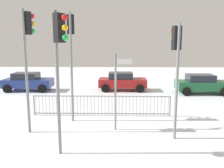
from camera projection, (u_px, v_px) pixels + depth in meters
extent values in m
plane|color=white|center=(97.00, 138.00, 9.46)|extent=(60.00, 60.00, 0.00)
cylinder|color=slate|center=(26.00, 73.00, 9.66)|extent=(0.11, 0.11, 5.09)
cube|color=black|center=(27.00, 23.00, 9.46)|extent=(0.39, 0.36, 0.90)
sphere|color=red|center=(32.00, 16.00, 9.61)|extent=(0.20, 0.20, 0.20)
sphere|color=orange|center=(32.00, 24.00, 9.66)|extent=(0.20, 0.20, 0.20)
sphere|color=green|center=(33.00, 31.00, 9.71)|extent=(0.20, 0.20, 0.20)
cylinder|color=slate|center=(58.00, 85.00, 7.72)|extent=(0.11, 0.11, 4.75)
cube|color=black|center=(59.00, 28.00, 7.32)|extent=(0.36, 0.39, 0.90)
sphere|color=red|center=(65.00, 18.00, 7.13)|extent=(0.20, 0.20, 0.20)
sphere|color=orange|center=(65.00, 28.00, 7.18)|extent=(0.20, 0.20, 0.20)
sphere|color=green|center=(65.00, 38.00, 7.23)|extent=(0.20, 0.20, 0.20)
cylinder|color=slate|center=(177.00, 83.00, 9.04)|extent=(0.11, 0.11, 4.48)
cube|color=black|center=(177.00, 38.00, 8.92)|extent=(0.37, 0.30, 0.90)
sphere|color=red|center=(173.00, 30.00, 9.10)|extent=(0.20, 0.20, 0.20)
sphere|color=orange|center=(173.00, 38.00, 9.15)|extent=(0.20, 0.20, 0.20)
sphere|color=green|center=(173.00, 46.00, 9.20)|extent=(0.20, 0.20, 0.20)
cylinder|color=slate|center=(71.00, 68.00, 11.16)|extent=(0.11, 0.11, 5.17)
cube|color=black|center=(71.00, 24.00, 10.99)|extent=(0.34, 0.25, 0.90)
sphere|color=red|center=(71.00, 18.00, 11.18)|extent=(0.20, 0.20, 0.20)
sphere|color=orange|center=(71.00, 25.00, 11.23)|extent=(0.20, 0.20, 0.20)
sphere|color=green|center=(71.00, 31.00, 11.28)|extent=(0.20, 0.20, 0.20)
cylinder|color=slate|center=(115.00, 92.00, 10.12)|extent=(0.09, 0.09, 3.33)
cube|color=white|center=(124.00, 62.00, 10.00)|extent=(0.68, 0.23, 0.22)
cube|color=slate|center=(101.00, 96.00, 12.22)|extent=(7.10, 0.06, 0.04)
cube|color=slate|center=(102.00, 114.00, 12.37)|extent=(7.10, 0.06, 0.04)
cylinder|color=slate|center=(36.00, 106.00, 12.39)|extent=(0.02, 0.02, 1.05)
cylinder|color=slate|center=(39.00, 106.00, 12.39)|extent=(0.02, 0.02, 1.05)
cylinder|color=slate|center=(43.00, 106.00, 12.38)|extent=(0.02, 0.02, 1.05)
cylinder|color=slate|center=(46.00, 106.00, 12.38)|extent=(0.02, 0.02, 1.05)
cylinder|color=slate|center=(50.00, 106.00, 12.37)|extent=(0.02, 0.02, 1.05)
cylinder|color=slate|center=(53.00, 106.00, 12.37)|extent=(0.02, 0.02, 1.05)
cylinder|color=slate|center=(57.00, 106.00, 12.37)|extent=(0.02, 0.02, 1.05)
cylinder|color=slate|center=(60.00, 106.00, 12.36)|extent=(0.02, 0.02, 1.05)
cylinder|color=slate|center=(63.00, 106.00, 12.36)|extent=(0.02, 0.02, 1.05)
cylinder|color=slate|center=(67.00, 106.00, 12.35)|extent=(0.02, 0.02, 1.05)
cylinder|color=slate|center=(70.00, 106.00, 12.35)|extent=(0.02, 0.02, 1.05)
cylinder|color=slate|center=(74.00, 106.00, 12.34)|extent=(0.02, 0.02, 1.05)
cylinder|color=slate|center=(77.00, 106.00, 12.34)|extent=(0.02, 0.02, 1.05)
cylinder|color=slate|center=(81.00, 106.00, 12.33)|extent=(0.02, 0.02, 1.05)
cylinder|color=slate|center=(84.00, 106.00, 12.33)|extent=(0.02, 0.02, 1.05)
cylinder|color=slate|center=(88.00, 106.00, 12.32)|extent=(0.02, 0.02, 1.05)
cylinder|color=slate|center=(91.00, 106.00, 12.32)|extent=(0.02, 0.02, 1.05)
cylinder|color=slate|center=(95.00, 106.00, 12.32)|extent=(0.02, 0.02, 1.05)
cylinder|color=slate|center=(98.00, 106.00, 12.31)|extent=(0.02, 0.02, 1.05)
cylinder|color=slate|center=(102.00, 106.00, 12.31)|extent=(0.02, 0.02, 1.05)
cylinder|color=slate|center=(105.00, 106.00, 12.30)|extent=(0.02, 0.02, 1.05)
cylinder|color=slate|center=(109.00, 106.00, 12.30)|extent=(0.02, 0.02, 1.05)
cylinder|color=slate|center=(112.00, 106.00, 12.29)|extent=(0.02, 0.02, 1.05)
cylinder|color=slate|center=(116.00, 106.00, 12.29)|extent=(0.02, 0.02, 1.05)
cylinder|color=slate|center=(119.00, 106.00, 12.28)|extent=(0.02, 0.02, 1.05)
cylinder|color=slate|center=(123.00, 106.00, 12.28)|extent=(0.02, 0.02, 1.05)
cylinder|color=slate|center=(126.00, 106.00, 12.27)|extent=(0.02, 0.02, 1.05)
cylinder|color=slate|center=(130.00, 106.00, 12.27)|extent=(0.02, 0.02, 1.05)
cylinder|color=slate|center=(133.00, 106.00, 12.27)|extent=(0.02, 0.02, 1.05)
cylinder|color=slate|center=(137.00, 106.00, 12.26)|extent=(0.02, 0.02, 1.05)
cylinder|color=slate|center=(140.00, 106.00, 12.26)|extent=(0.02, 0.02, 1.05)
cylinder|color=slate|center=(144.00, 106.00, 12.25)|extent=(0.02, 0.02, 1.05)
cylinder|color=slate|center=(147.00, 106.00, 12.25)|extent=(0.02, 0.02, 1.05)
cylinder|color=slate|center=(151.00, 106.00, 12.24)|extent=(0.02, 0.02, 1.05)
cylinder|color=slate|center=(154.00, 106.00, 12.24)|extent=(0.02, 0.02, 1.05)
cylinder|color=slate|center=(158.00, 106.00, 12.23)|extent=(0.02, 0.02, 1.05)
cylinder|color=slate|center=(161.00, 106.00, 12.23)|extent=(0.02, 0.02, 1.05)
cylinder|color=slate|center=(165.00, 106.00, 12.22)|extent=(0.02, 0.02, 1.05)
cylinder|color=slate|center=(168.00, 106.00, 12.22)|extent=(0.02, 0.02, 1.05)
cylinder|color=slate|center=(34.00, 106.00, 12.39)|extent=(0.06, 0.06, 1.05)
cylinder|color=slate|center=(170.00, 106.00, 12.22)|extent=(0.06, 0.06, 1.05)
cube|color=#195933|center=(202.00, 85.00, 17.85)|extent=(3.83, 1.78, 0.65)
cube|color=#1E232D|center=(200.00, 78.00, 17.76)|extent=(1.93, 1.54, 0.55)
cylinder|color=black|center=(215.00, 88.00, 18.68)|extent=(0.64, 0.23, 0.64)
cylinder|color=black|center=(224.00, 92.00, 17.01)|extent=(0.64, 0.23, 0.64)
cylinder|color=black|center=(181.00, 87.00, 18.80)|extent=(0.64, 0.23, 0.64)
cylinder|color=black|center=(187.00, 92.00, 17.12)|extent=(0.64, 0.23, 0.64)
cube|color=navy|center=(28.00, 83.00, 19.00)|extent=(3.84, 1.80, 0.65)
cube|color=#1E232D|center=(26.00, 76.00, 18.91)|extent=(1.94, 1.55, 0.55)
cylinder|color=black|center=(48.00, 85.00, 19.90)|extent=(0.65, 0.24, 0.64)
cylinder|color=black|center=(42.00, 89.00, 18.22)|extent=(0.65, 0.24, 0.64)
cylinder|color=black|center=(16.00, 85.00, 19.89)|extent=(0.65, 0.24, 0.64)
cylinder|color=black|center=(7.00, 89.00, 18.21)|extent=(0.65, 0.24, 0.64)
cube|color=maroon|center=(123.00, 83.00, 19.14)|extent=(3.82, 1.75, 0.65)
cube|color=#1E232D|center=(121.00, 76.00, 19.06)|extent=(1.92, 1.52, 0.55)
cylinder|color=black|center=(138.00, 85.00, 19.99)|extent=(0.64, 0.23, 0.64)
cylinder|color=black|center=(140.00, 89.00, 18.31)|extent=(0.64, 0.23, 0.64)
cylinder|color=black|center=(107.00, 85.00, 20.08)|extent=(0.64, 0.23, 0.64)
cylinder|color=black|center=(105.00, 88.00, 18.41)|extent=(0.64, 0.23, 0.64)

